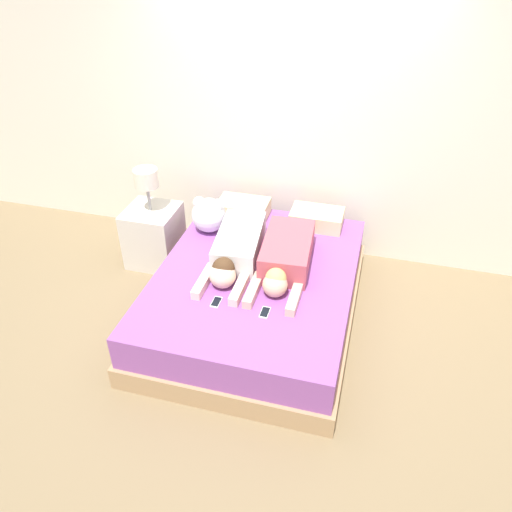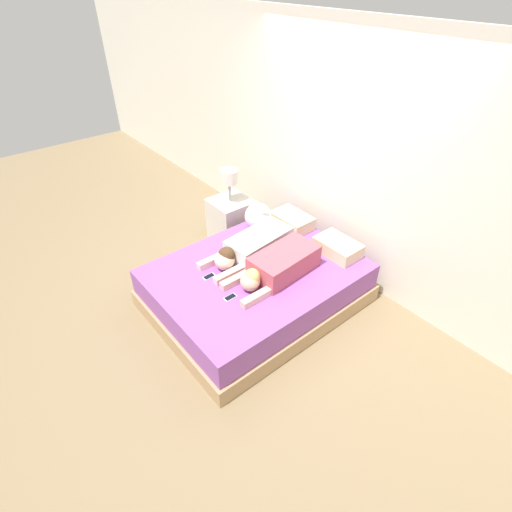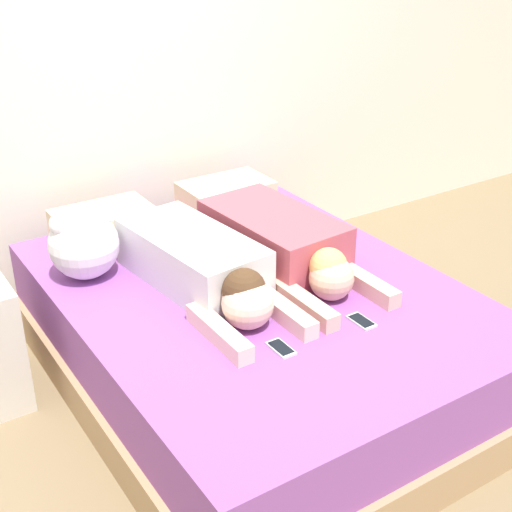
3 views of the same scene
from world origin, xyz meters
name	(u,v)px [view 3 (image 3 of 3)]	position (x,y,z in m)	size (l,w,h in m)	color
ground_plane	(256,375)	(0.00, 0.00, 0.00)	(12.00, 12.00, 0.00)	#7F6B4C
wall_back	(127,44)	(0.00, 1.18, 1.30)	(12.00, 0.06, 2.60)	silver
bed	(256,334)	(0.00, 0.00, 0.23)	(1.59, 2.07, 0.46)	tan
pillow_head_left	(104,224)	(-0.35, 0.82, 0.53)	(0.46, 0.30, 0.15)	beige
pillow_head_right	(226,195)	(0.35, 0.82, 0.53)	(0.46, 0.30, 0.15)	beige
person_left	(205,268)	(-0.20, 0.09, 0.57)	(0.41, 1.03, 0.23)	silver
person_right	(284,244)	(0.21, 0.10, 0.57)	(0.42, 1.00, 0.23)	#B24C59
cell_phone_left	(281,348)	(-0.18, -0.45, 0.47)	(0.06, 0.12, 0.01)	silver
cell_phone_right	(361,321)	(0.19, -0.46, 0.47)	(0.06, 0.12, 0.01)	silver
plush_toy	(84,243)	(-0.56, 0.49, 0.62)	(0.30, 0.30, 0.32)	white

